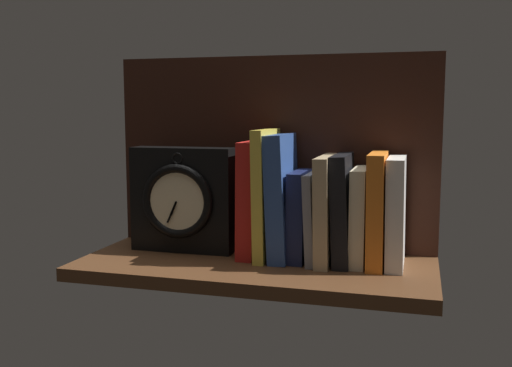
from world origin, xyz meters
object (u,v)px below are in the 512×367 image
at_px(book_orange_pandolfini, 377,209).
at_px(book_navy_bierce, 300,215).
at_px(book_black_skeptic, 343,209).
at_px(framed_clock, 182,200).
at_px(book_yellow_seinlanguage, 267,194).
at_px(book_white_catcher, 396,212).
at_px(book_tan_shortstories, 327,209).
at_px(book_red_requiem, 252,199).
at_px(book_cream_twain, 360,216).
at_px(book_blue_modern, 282,197).
at_px(book_gray_chess, 314,216).

bearing_deg(book_orange_pandolfini, book_navy_bierce, 180.00).
xyz_separation_m(book_black_skeptic, framed_clock, (-0.33, -0.00, 0.00)).
relative_size(book_yellow_seinlanguage, framed_clock, 1.18).
bearing_deg(book_yellow_seinlanguage, book_white_catcher, 0.00).
distance_m(book_navy_bierce, book_tan_shortstories, 0.05).
bearing_deg(book_white_catcher, book_yellow_seinlanguage, 180.00).
xyz_separation_m(book_red_requiem, book_cream_twain, (0.21, 0.00, -0.02)).
bearing_deg(book_navy_bierce, book_red_requiem, 180.00).
xyz_separation_m(book_blue_modern, book_gray_chess, (0.06, 0.00, -0.04)).
height_order(book_red_requiem, book_gray_chess, book_red_requiem).
distance_m(book_yellow_seinlanguage, book_navy_bierce, 0.08).
bearing_deg(book_orange_pandolfini, book_red_requiem, 180.00).
relative_size(book_red_requiem, book_cream_twain, 1.26).
bearing_deg(book_white_catcher, book_gray_chess, 180.00).
distance_m(book_gray_chess, book_tan_shortstories, 0.03).
height_order(book_blue_modern, framed_clock, book_blue_modern).
distance_m(book_navy_bierce, book_cream_twain, 0.11).
relative_size(book_blue_modern, book_orange_pandolfini, 1.15).
bearing_deg(book_orange_pandolfini, book_blue_modern, 180.00).
height_order(book_yellow_seinlanguage, book_gray_chess, book_yellow_seinlanguage).
height_order(book_tan_shortstories, book_white_catcher, same).
bearing_deg(book_gray_chess, book_cream_twain, 0.00).
height_order(book_navy_bierce, book_black_skeptic, book_black_skeptic).
relative_size(book_navy_bierce, book_cream_twain, 0.95).
bearing_deg(book_navy_bierce, framed_clock, -179.52).
distance_m(book_navy_bierce, book_white_catcher, 0.18).
xyz_separation_m(book_gray_chess, book_orange_pandolfini, (0.12, 0.00, 0.02)).
distance_m(book_black_skeptic, book_white_catcher, 0.10).
height_order(book_blue_modern, book_navy_bierce, book_blue_modern).
bearing_deg(book_black_skeptic, book_orange_pandolfini, 0.00).
height_order(book_gray_chess, framed_clock, framed_clock).
bearing_deg(book_blue_modern, book_red_requiem, 180.00).
bearing_deg(book_tan_shortstories, book_blue_modern, 180.00).
bearing_deg(book_blue_modern, book_orange_pandolfini, 0.00).
relative_size(book_navy_bierce, book_gray_chess, 1.01).
bearing_deg(book_tan_shortstories, framed_clock, -179.60).
height_order(book_gray_chess, book_white_catcher, book_white_catcher).
xyz_separation_m(book_blue_modern, book_navy_bierce, (0.04, 0.00, -0.04)).
height_order(book_cream_twain, book_orange_pandolfini, book_orange_pandolfini).
height_order(book_gray_chess, book_black_skeptic, book_black_skeptic).
distance_m(book_navy_bierce, framed_clock, 0.25).
relative_size(book_white_catcher, framed_clock, 0.95).
relative_size(book_red_requiem, framed_clock, 1.07).
height_order(book_yellow_seinlanguage, framed_clock, book_yellow_seinlanguage).
bearing_deg(book_red_requiem, book_navy_bierce, 0.00).
bearing_deg(book_navy_bierce, book_blue_modern, 180.00).
bearing_deg(book_cream_twain, book_navy_bierce, 180.00).
xyz_separation_m(book_cream_twain, book_white_catcher, (0.07, 0.00, 0.01)).
bearing_deg(book_cream_twain, book_gray_chess, 180.00).
xyz_separation_m(book_blue_modern, book_cream_twain, (0.15, 0.00, -0.03)).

